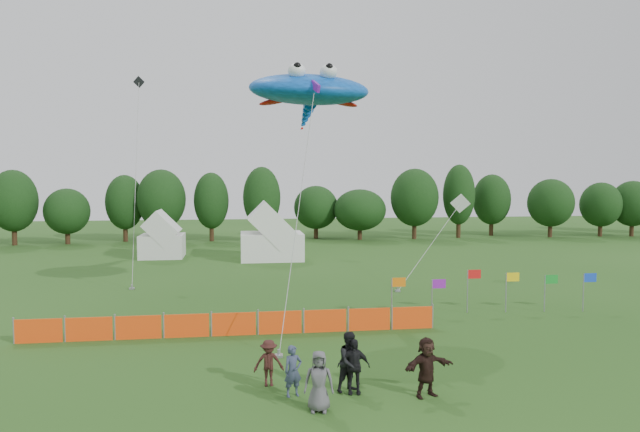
{
  "coord_description": "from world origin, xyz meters",
  "views": [
    {
      "loc": [
        -3.4,
        -17.98,
        6.75
      ],
      "look_at": [
        0.0,
        6.0,
        5.2
      ],
      "focal_mm": 32.0,
      "sensor_mm": 36.0,
      "label": 1
    }
  ],
  "objects": [
    {
      "name": "small_kite_dark",
      "position": [
        -10.4,
        22.76,
        8.17
      ],
      "size": [
        1.27,
        8.41,
        14.4
      ],
      "color": "black",
      "rests_on": "ground"
    },
    {
      "name": "treeline",
      "position": [
        1.61,
        44.93,
        4.18
      ],
      "size": [
        104.57,
        8.78,
        8.36
      ],
      "color": "#382314",
      "rests_on": "ground"
    },
    {
      "name": "spectator_b",
      "position": [
        0.07,
        -0.49,
        0.96
      ],
      "size": [
        1.16,
        1.06,
        1.92
      ],
      "primitive_type": "imported",
      "rotation": [
        0.0,
        0.0,
        0.45
      ],
      "color": "black",
      "rests_on": "ground"
    },
    {
      "name": "tent_left",
      "position": [
        -10.05,
        32.64,
        1.65
      ],
      "size": [
        3.71,
        3.71,
        3.27
      ],
      "color": "silver",
      "rests_on": "ground"
    },
    {
      "name": "spectator_f",
      "position": [
        2.32,
        -1.26,
        0.93
      ],
      "size": [
        1.82,
        1.01,
        1.87
      ],
      "primitive_type": "imported",
      "rotation": [
        0.0,
        0.0,
        0.28
      ],
      "color": "black",
      "rests_on": "ground"
    },
    {
      "name": "barrier_fence",
      "position": [
        -3.69,
        6.62,
        0.5
      ],
      "size": [
        17.9,
        0.06,
        1.0
      ],
      "color": "#FD470E",
      "rests_on": "ground"
    },
    {
      "name": "ground",
      "position": [
        0.0,
        0.0,
        0.0
      ],
      "size": [
        160.0,
        160.0,
        0.0
      ],
      "primitive_type": "plane",
      "color": "#234C16",
      "rests_on": "ground"
    },
    {
      "name": "stingray_kite",
      "position": [
        0.17,
        11.18,
        11.23
      ],
      "size": [
        6.73,
        15.72,
        12.36
      ],
      "color": "blue",
      "rests_on": "ground"
    },
    {
      "name": "spectator_a",
      "position": [
        -1.79,
        -0.65,
        0.8
      ],
      "size": [
        0.67,
        0.53,
        1.6
      ],
      "primitive_type": "imported",
      "rotation": [
        0.0,
        0.0,
        0.28
      ],
      "color": "#343C56",
      "rests_on": "ground"
    },
    {
      "name": "spectator_c",
      "position": [
        -2.5,
        0.36,
        0.76
      ],
      "size": [
        1.01,
        0.6,
        1.53
      ],
      "primitive_type": "imported",
      "rotation": [
        0.0,
        0.0,
        0.04
      ],
      "color": "#361915",
      "rests_on": "ground"
    },
    {
      "name": "small_kite_white",
      "position": [
        10.94,
        19.79,
        3.91
      ],
      "size": [
        7.23,
        6.53,
        5.76
      ],
      "color": "white",
      "rests_on": "ground"
    },
    {
      "name": "flag_row",
      "position": [
        9.17,
        8.95,
        1.34
      ],
      "size": [
        10.73,
        0.6,
        2.19
      ],
      "color": "gray",
      "rests_on": "ground"
    },
    {
      "name": "tent_right",
      "position": [
        -0.73,
        29.98,
        1.88
      ],
      "size": [
        5.27,
        4.21,
        3.72
      ],
      "color": "white",
      "rests_on": "ground"
    },
    {
      "name": "spectator_e",
      "position": [
        -1.16,
        -1.91,
        0.89
      ],
      "size": [
        0.95,
        0.7,
        1.78
      ],
      "primitive_type": "imported",
      "rotation": [
        0.0,
        0.0,
        -0.17
      ],
      "color": "#515055",
      "rests_on": "ground"
    },
    {
      "name": "spectator_d",
      "position": [
        0.12,
        -0.69,
        0.87
      ],
      "size": [
        1.06,
        0.53,
        1.75
      ],
      "primitive_type": "imported",
      "rotation": [
        0.0,
        0.0,
        -0.1
      ],
      "color": "black",
      "rests_on": "ground"
    }
  ]
}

